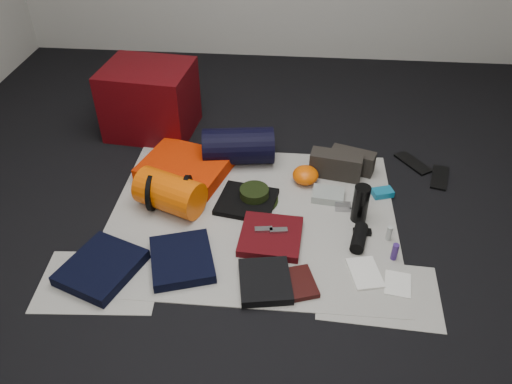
# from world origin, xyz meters

# --- Properties ---
(floor) EXTENTS (4.50, 4.50, 0.02)m
(floor) POSITION_xyz_m (0.00, 0.00, -0.01)
(floor) COLOR black
(floor) RESTS_ON ground
(newspaper_mat) EXTENTS (1.60, 1.30, 0.01)m
(newspaper_mat) POSITION_xyz_m (0.00, 0.00, 0.00)
(newspaper_mat) COLOR beige
(newspaper_mat) RESTS_ON floor
(newspaper_sheet_front_left) EXTENTS (0.61, 0.44, 0.00)m
(newspaper_sheet_front_left) POSITION_xyz_m (-0.70, -0.55, 0.00)
(newspaper_sheet_front_left) COLOR beige
(newspaper_sheet_front_left) RESTS_ON floor
(newspaper_sheet_front_right) EXTENTS (0.60, 0.43, 0.00)m
(newspaper_sheet_front_right) POSITION_xyz_m (0.65, -0.50, 0.00)
(newspaper_sheet_front_right) COLOR beige
(newspaper_sheet_front_right) RESTS_ON floor
(red_cabinet) EXTENTS (0.62, 0.53, 0.47)m
(red_cabinet) POSITION_xyz_m (-0.79, 0.88, 0.24)
(red_cabinet) COLOR #4F050A
(red_cabinet) RESTS_ON floor
(sleeping_pad) EXTENTS (0.60, 0.54, 0.09)m
(sleeping_pad) POSITION_xyz_m (-0.46, 0.37, 0.05)
(sleeping_pad) COLOR red
(sleeping_pad) RESTS_ON newspaper_mat
(stuff_sack) EXTENTS (0.42, 0.34, 0.22)m
(stuff_sack) POSITION_xyz_m (-0.47, 0.03, 0.11)
(stuff_sack) COLOR #E65403
(stuff_sack) RESTS_ON newspaper_mat
(sack_strap_left) EXTENTS (0.02, 0.22, 0.22)m
(sack_strap_left) POSITION_xyz_m (-0.57, 0.03, 0.11)
(sack_strap_left) COLOR black
(sack_strap_left) RESTS_ON newspaper_mat
(sack_strap_right) EXTENTS (0.03, 0.22, 0.22)m
(sack_strap_right) POSITION_xyz_m (-0.37, 0.03, 0.11)
(sack_strap_right) COLOR black
(sack_strap_right) RESTS_ON newspaper_mat
(navy_duffel) EXTENTS (0.48, 0.30, 0.23)m
(navy_duffel) POSITION_xyz_m (-0.14, 0.53, 0.12)
(navy_duffel) COLOR black
(navy_duffel) RESTS_ON newspaper_mat
(boonie_brim) EXTENTS (0.36, 0.36, 0.01)m
(boonie_brim) POSITION_xyz_m (-0.00, 0.14, 0.01)
(boonie_brim) COLOR black
(boonie_brim) RESTS_ON newspaper_mat
(boonie_crown) EXTENTS (0.17, 0.17, 0.08)m
(boonie_crown) POSITION_xyz_m (-0.00, 0.14, 0.05)
(boonie_crown) COLOR black
(boonie_crown) RESTS_ON boonie_brim
(hiking_boot_left) EXTENTS (0.33, 0.17, 0.16)m
(hiking_boot_left) POSITION_xyz_m (0.48, 0.43, 0.08)
(hiking_boot_left) COLOR #292520
(hiking_boot_left) RESTS_ON newspaper_mat
(hiking_boot_right) EXTENTS (0.29, 0.19, 0.14)m
(hiking_boot_right) POSITION_xyz_m (0.58, 0.50, 0.07)
(hiking_boot_right) COLOR #292520
(hiking_boot_right) RESTS_ON newspaper_mat
(flip_flop_left) EXTENTS (0.22, 0.27, 0.01)m
(flip_flop_left) POSITION_xyz_m (0.99, 0.61, 0.01)
(flip_flop_left) COLOR black
(flip_flop_left) RESTS_ON floor
(flip_flop_right) EXTENTS (0.16, 0.27, 0.01)m
(flip_flop_right) POSITION_xyz_m (1.13, 0.46, 0.01)
(flip_flop_right) COLOR black
(flip_flop_right) RESTS_ON floor
(trousers_navy_a) EXTENTS (0.43, 0.46, 0.06)m
(trousers_navy_a) POSITION_xyz_m (-0.71, -0.49, 0.03)
(trousers_navy_a) COLOR black
(trousers_navy_a) RESTS_ON newspaper_mat
(trousers_navy_b) EXTENTS (0.39, 0.42, 0.05)m
(trousers_navy_b) POSITION_xyz_m (-0.32, -0.40, 0.03)
(trousers_navy_b) COLOR black
(trousers_navy_b) RESTS_ON newspaper_mat
(trousers_charcoal) EXTENTS (0.29, 0.32, 0.04)m
(trousers_charcoal) POSITION_xyz_m (0.11, -0.50, 0.03)
(trousers_charcoal) COLOR black
(trousers_charcoal) RESTS_ON newspaper_mat
(black_tshirt) EXTENTS (0.37, 0.35, 0.03)m
(black_tshirt) POSITION_xyz_m (-0.04, 0.10, 0.02)
(black_tshirt) COLOR black
(black_tshirt) RESTS_ON newspaper_mat
(red_shirt) EXTENTS (0.34, 0.34, 0.04)m
(red_shirt) POSITION_xyz_m (0.11, -0.18, 0.03)
(red_shirt) COLOR #47070C
(red_shirt) RESTS_ON newspaper_mat
(orange_stuff_sack) EXTENTS (0.19, 0.19, 0.10)m
(orange_stuff_sack) POSITION_xyz_m (0.29, 0.34, 0.06)
(orange_stuff_sack) COLOR #E65403
(orange_stuff_sack) RESTS_ON newspaper_mat
(first_aid_pouch) EXTENTS (0.20, 0.16, 0.05)m
(first_aid_pouch) POSITION_xyz_m (0.43, 0.20, 0.03)
(first_aid_pouch) COLOR gray
(first_aid_pouch) RESTS_ON newspaper_mat
(water_bottle) EXTENTS (0.10, 0.10, 0.22)m
(water_bottle) POSITION_xyz_m (0.59, 0.02, 0.12)
(water_bottle) COLOR black
(water_bottle) RESTS_ON newspaper_mat
(speaker) EXTENTS (0.11, 0.20, 0.07)m
(speaker) POSITION_xyz_m (0.58, -0.17, 0.04)
(speaker) COLOR black
(speaker) RESTS_ON newspaper_mat
(compact_camera) EXTENTS (0.09, 0.06, 0.04)m
(compact_camera) POSITION_xyz_m (0.51, 0.10, 0.02)
(compact_camera) COLOR #A1A0A4
(compact_camera) RESTS_ON newspaper_mat
(cyan_case) EXTENTS (0.14, 0.11, 0.04)m
(cyan_case) POSITION_xyz_m (0.75, 0.25, 0.03)
(cyan_case) COLOR #0E678C
(cyan_case) RESTS_ON newspaper_mat
(toiletry_purple) EXTENTS (0.04, 0.04, 0.10)m
(toiletry_purple) POSITION_xyz_m (0.75, -0.27, 0.05)
(toiletry_purple) COLOR #3B216C
(toiletry_purple) RESTS_ON newspaper_mat
(toiletry_clear) EXTENTS (0.03, 0.03, 0.09)m
(toiletry_clear) POSITION_xyz_m (0.74, -0.13, 0.05)
(toiletry_clear) COLOR #ACB1AD
(toiletry_clear) RESTS_ON newspaper_mat
(paperback_book) EXTENTS (0.19, 0.23, 0.03)m
(paperback_book) POSITION_xyz_m (0.28, -0.49, 0.02)
(paperback_book) COLOR black
(paperback_book) RESTS_ON newspaper_mat
(map_booklet) EXTENTS (0.18, 0.23, 0.01)m
(map_booklet) POSITION_xyz_m (0.60, -0.39, 0.01)
(map_booklet) COLOR silver
(map_booklet) RESTS_ON newspaper_mat
(map_printout) EXTENTS (0.15, 0.18, 0.01)m
(map_printout) POSITION_xyz_m (0.75, -0.44, 0.01)
(map_printout) COLOR silver
(map_printout) RESTS_ON newspaper_mat
(sunglasses) EXTENTS (0.10, 0.04, 0.02)m
(sunglasses) POSITION_xyz_m (0.60, -0.10, 0.02)
(sunglasses) COLOR black
(sunglasses) RESTS_ON newspaper_mat
(key_cluster) EXTENTS (0.09, 0.09, 0.01)m
(key_cluster) POSITION_xyz_m (-0.75, -0.60, 0.01)
(key_cluster) COLOR #A1A0A4
(key_cluster) RESTS_ON newspaper_mat
(tape_roll) EXTENTS (0.05, 0.05, 0.04)m
(tape_roll) POSITION_xyz_m (-0.02, 0.13, 0.06)
(tape_roll) COLOR silver
(tape_roll) RESTS_ON black_tshirt
(energy_bar_a) EXTENTS (0.10, 0.05, 0.01)m
(energy_bar_a) POSITION_xyz_m (0.07, -0.16, 0.06)
(energy_bar_a) COLOR #A1A0A4
(energy_bar_a) RESTS_ON red_shirt
(energy_bar_b) EXTENTS (0.10, 0.05, 0.01)m
(energy_bar_b) POSITION_xyz_m (0.15, -0.16, 0.06)
(energy_bar_b) COLOR #A1A0A4
(energy_bar_b) RESTS_ON red_shirt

